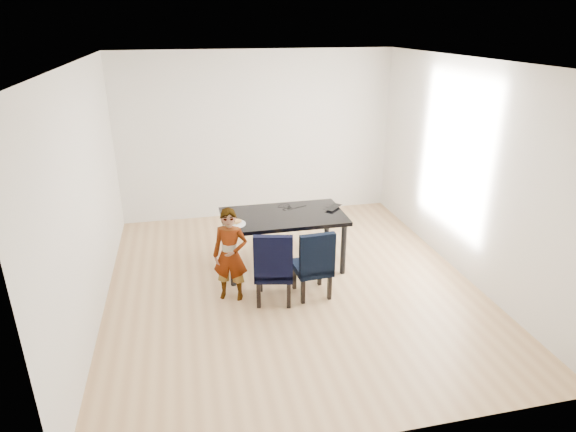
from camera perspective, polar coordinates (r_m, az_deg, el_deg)
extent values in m
cube|color=tan|center=(6.16, 0.41, -8.08)|extent=(4.50, 5.00, 0.01)
cube|color=white|center=(5.34, 0.49, 17.95)|extent=(4.50, 5.00, 0.01)
cube|color=white|center=(7.98, -3.65, 9.46)|extent=(4.50, 0.01, 2.70)
cube|color=silver|center=(3.42, 10.02, -8.95)|extent=(4.50, 0.01, 2.70)
cube|color=silver|center=(5.57, -22.80, 2.11)|extent=(0.01, 5.00, 2.70)
cube|color=silver|center=(6.47, 20.38, 5.09)|extent=(0.01, 5.00, 2.70)
cube|color=black|center=(6.42, -0.58, -2.95)|extent=(1.60, 0.90, 0.75)
cube|color=black|center=(5.62, -1.67, -5.85)|extent=(0.53, 0.54, 0.91)
cube|color=black|center=(5.75, 2.87, -5.44)|extent=(0.44, 0.46, 0.87)
imported|color=orange|center=(5.65, -6.85, -4.60)|extent=(0.48, 0.39, 1.13)
cylinder|color=silver|center=(6.00, -6.36, -0.94)|extent=(0.36, 0.36, 0.02)
ellipsoid|color=#C58B46|center=(5.97, -6.24, -0.64)|extent=(0.17, 0.10, 0.06)
imported|color=black|center=(6.52, 5.08, 1.07)|extent=(0.35, 0.35, 0.02)
torus|color=black|center=(6.46, -0.08, 0.89)|extent=(0.15, 0.15, 0.01)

